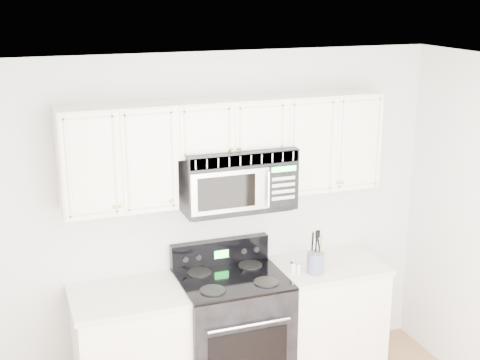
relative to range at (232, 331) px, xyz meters
name	(u,v)px	position (x,y,z in m)	size (l,w,h in m)	color
room	(320,317)	(0.02, -1.41, 0.82)	(3.51, 3.51, 2.61)	brown
base_cabinet_left	(133,354)	(-0.78, 0.02, -0.06)	(0.86, 0.65, 0.92)	#F0E4C7
base_cabinet_right	(326,319)	(0.82, 0.02, -0.06)	(0.86, 0.65, 0.92)	#F0E4C7
range	(232,331)	(0.00, 0.00, 0.00)	(0.80, 0.72, 1.13)	black
upper_cabinets	(227,144)	(0.02, 0.17, 1.45)	(2.44, 0.37, 0.75)	#F0E4C7
microwave	(236,178)	(0.07, 0.12, 1.20)	(0.84, 0.47, 0.46)	black
utensil_crock	(315,262)	(0.65, -0.11, 0.53)	(0.13, 0.13, 0.35)	#4A5270
shaker_salt	(293,267)	(0.47, -0.07, 0.49)	(0.05, 0.05, 0.11)	silver
shaker_pepper	(299,268)	(0.52, -0.07, 0.48)	(0.04, 0.04, 0.09)	silver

